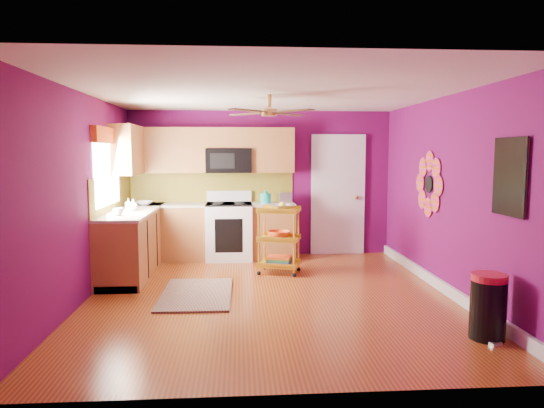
{
  "coord_description": "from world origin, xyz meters",
  "views": [
    {
      "loc": [
        -0.39,
        -5.9,
        1.78
      ],
      "look_at": [
        0.05,
        0.4,
        1.11
      ],
      "focal_mm": 32.0,
      "sensor_mm": 36.0,
      "label": 1
    }
  ],
  "objects": [
    {
      "name": "ground",
      "position": [
        0.0,
        0.0,
        0.0
      ],
      "size": [
        5.0,
        5.0,
        0.0
      ],
      "primitive_type": "plane",
      "color": "brown",
      "rests_on": "ground"
    },
    {
      "name": "room_envelope",
      "position": [
        0.03,
        0.0,
        1.63
      ],
      "size": [
        4.54,
        5.04,
        2.52
      ],
      "color": "#610B51",
      "rests_on": "ground"
    },
    {
      "name": "lower_cabinets",
      "position": [
        -1.35,
        1.82,
        0.43
      ],
      "size": [
        2.81,
        2.31,
        0.94
      ],
      "color": "brown",
      "rests_on": "ground"
    },
    {
      "name": "electric_range",
      "position": [
        -0.55,
        2.17,
        0.48
      ],
      "size": [
        0.76,
        0.66,
        1.13
      ],
      "color": "white",
      "rests_on": "ground"
    },
    {
      "name": "upper_cabinetry",
      "position": [
        -1.24,
        2.17,
        1.8
      ],
      "size": [
        2.8,
        2.3,
        1.26
      ],
      "color": "brown",
      "rests_on": "ground"
    },
    {
      "name": "left_window",
      "position": [
        -2.22,
        1.05,
        1.74
      ],
      "size": [
        0.08,
        1.35,
        1.08
      ],
      "color": "white",
      "rests_on": "ground"
    },
    {
      "name": "panel_door",
      "position": [
        1.35,
        2.47,
        1.02
      ],
      "size": [
        0.95,
        0.11,
        2.15
      ],
      "color": "white",
      "rests_on": "ground"
    },
    {
      "name": "right_wall_art",
      "position": [
        2.23,
        -0.34,
        1.44
      ],
      "size": [
        0.04,
        2.74,
        1.04
      ],
      "color": "black",
      "rests_on": "ground"
    },
    {
      "name": "ceiling_fan",
      "position": [
        0.0,
        0.2,
        2.29
      ],
      "size": [
        1.01,
        1.01,
        0.26
      ],
      "color": "#BF8C3F",
      "rests_on": "ground"
    },
    {
      "name": "shag_rug",
      "position": [
        -0.93,
        0.1,
        0.01
      ],
      "size": [
        0.88,
        1.42,
        0.02
      ],
      "primitive_type": "cube",
      "rotation": [
        0.0,
        0.0,
        -0.01
      ],
      "color": "black",
      "rests_on": "ground"
    },
    {
      "name": "rolling_cart",
      "position": [
        0.21,
        1.13,
        0.55
      ],
      "size": [
        0.69,
        0.58,
        1.07
      ],
      "color": "gold",
      "rests_on": "ground"
    },
    {
      "name": "trash_can",
      "position": [
        1.98,
        -1.55,
        0.32
      ],
      "size": [
        0.41,
        0.41,
        0.64
      ],
      "color": "black",
      "rests_on": "ground"
    },
    {
      "name": "teal_kettle",
      "position": [
        0.07,
        2.21,
        1.02
      ],
      "size": [
        0.18,
        0.18,
        0.21
      ],
      "color": "#16A898",
      "rests_on": "lower_cabinets"
    },
    {
      "name": "toaster",
      "position": [
        0.4,
        2.2,
        1.03
      ],
      "size": [
        0.22,
        0.15,
        0.18
      ],
      "primitive_type": "cube",
      "color": "beige",
      "rests_on": "lower_cabinets"
    },
    {
      "name": "soap_bottle_a",
      "position": [
        -2.02,
        1.39,
        1.03
      ],
      "size": [
        0.08,
        0.08,
        0.17
      ],
      "primitive_type": "imported",
      "color": "#EA3F72",
      "rests_on": "lower_cabinets"
    },
    {
      "name": "soap_bottle_b",
      "position": [
        -1.92,
        1.26,
        1.03
      ],
      "size": [
        0.13,
        0.13,
        0.17
      ],
      "primitive_type": "imported",
      "color": "white",
      "rests_on": "lower_cabinets"
    },
    {
      "name": "counter_dish",
      "position": [
        -1.9,
        2.03,
        0.97
      ],
      "size": [
        0.27,
        0.27,
        0.07
      ],
      "primitive_type": "imported",
      "color": "white",
      "rests_on": "lower_cabinets"
    },
    {
      "name": "counter_cup",
      "position": [
        -2.01,
        0.69,
        0.99
      ],
      "size": [
        0.13,
        0.13,
        0.1
      ],
      "primitive_type": "imported",
      "color": "white",
      "rests_on": "lower_cabinets"
    }
  ]
}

